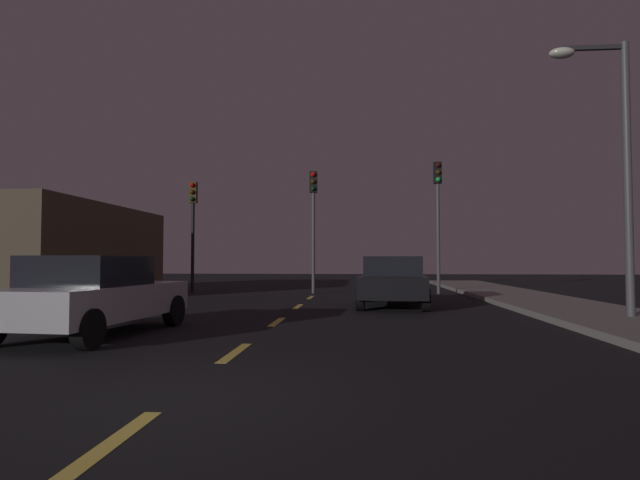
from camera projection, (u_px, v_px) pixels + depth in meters
ground_plane at (281, 319)px, 11.97m from camera, size 80.00×80.00×0.00m
sidewalk_curb_right at (613, 319)px, 11.37m from camera, size 3.00×40.00×0.15m
lane_stripe_nearest at (110, 444)px, 3.80m from camera, size 0.16×1.60×0.01m
lane_stripe_second at (235, 352)px, 7.59m from camera, size 0.16×1.60×0.01m
lane_stripe_third at (277, 322)px, 11.37m from camera, size 0.16×1.60×0.01m
lane_stripe_fourth at (298, 306)px, 15.16m from camera, size 0.16×1.60×0.01m
lane_stripe_fifth at (311, 297)px, 18.94m from camera, size 0.16×1.60×0.01m
traffic_signal_left at (193, 215)px, 21.83m from camera, size 0.32×0.38×4.75m
traffic_signal_center at (313, 208)px, 21.42m from camera, size 0.32×0.38×5.14m
traffic_signal_right at (438, 202)px, 21.02m from camera, size 0.32×0.38×5.46m
car_stopped_ahead at (393, 281)px, 15.31m from camera, size 2.24×4.35×1.49m
car_adjacent_lane at (93, 295)px, 9.37m from camera, size 2.23×4.21×1.46m
street_lamp_right at (614, 151)px, 11.37m from camera, size 1.73×0.36×6.28m
storefront_left at (55, 250)px, 20.82m from camera, size 5.25×9.79×3.61m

